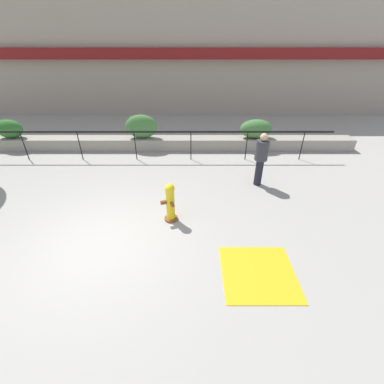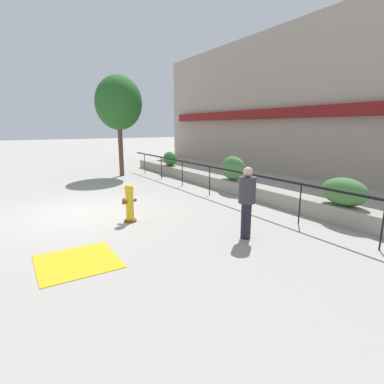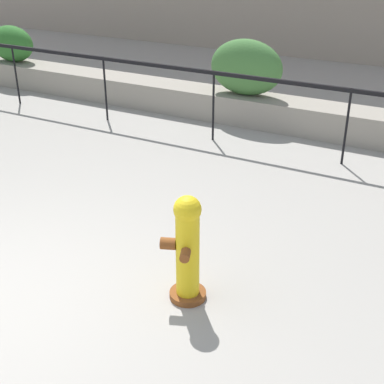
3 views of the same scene
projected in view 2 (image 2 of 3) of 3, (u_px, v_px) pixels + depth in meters
The scene contains 11 objects.
ground_plane at pixel (81, 213), 9.33m from camera, with size 120.00×120.00×0.00m, color #9E9991.
building_facade at pixel (329, 98), 14.65m from camera, with size 30.00×1.36×8.00m.
planter_wall_low at pixel (231, 186), 12.37m from camera, with size 18.00×0.70×0.50m, color gray.
fence_railing_segment at pixel (210, 169), 11.64m from camera, with size 15.00×0.05×1.15m.
hedge_bush_0 at pixel (170, 159), 16.74m from camera, with size 1.10×0.60×0.77m, color #2D6B28.
hedge_bush_1 at pixel (233, 168), 12.14m from camera, with size 1.32×0.59×0.97m, color #427538.
hedge_bush_2 at pixel (344, 192), 8.21m from camera, with size 1.33×0.70×0.77m, color #427538.
fire_hydrant at pixel (129, 203), 8.38m from camera, with size 0.48×0.47×1.08m.
street_tree at pixel (118, 103), 15.63m from camera, with size 2.67×2.40×5.26m.
pedestrian at pixel (247, 198), 7.02m from camera, with size 0.46×0.46×1.73m.
tactile_warning_pad at pixel (78, 262), 5.96m from camera, with size 1.50×1.50×0.01m, color gold.
Camera 2 is at (9.45, -1.79, 2.64)m, focal length 28.00 mm.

